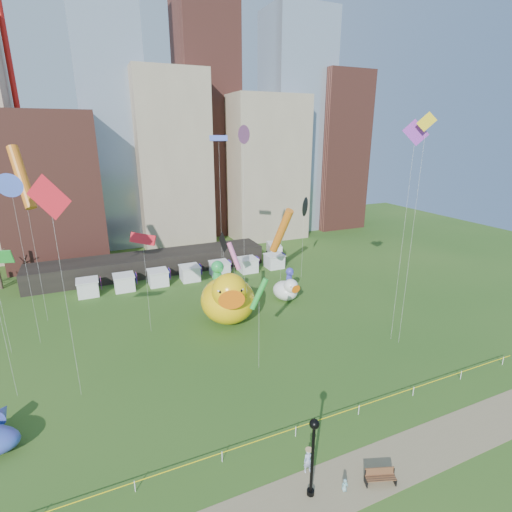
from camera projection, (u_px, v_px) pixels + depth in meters
name	position (u px, v px, depth m)	size (l,w,h in m)	color
ground	(296.00, 436.00, 29.83)	(160.00, 160.00, 0.00)	#265019
footpath	(333.00, 488.00, 25.47)	(70.00, 4.00, 0.02)	#837552
skyline	(159.00, 138.00, 77.37)	(101.00, 23.00, 68.00)	brown
crane_right	(281.00, 15.00, 83.19)	(23.00, 1.00, 76.00)	red
pavilion	(151.00, 264.00, 64.40)	(38.00, 6.00, 3.20)	black
vendor_tents	(190.00, 273.00, 61.25)	(33.24, 2.80, 2.40)	white
caution_tape	(296.00, 429.00, 29.62)	(50.00, 0.06, 0.90)	white
big_duck	(228.00, 298.00, 46.91)	(8.45, 9.95, 7.08)	yellow
small_duck	(286.00, 290.00, 53.72)	(3.84, 4.71, 3.42)	white
seahorse_green	(218.00, 275.00, 48.92)	(1.62, 2.02, 7.13)	silver
seahorse_purple	(289.00, 277.00, 54.41)	(1.22, 1.47, 4.41)	silver
park_bench	(380.00, 476.00, 25.71)	(2.13, 1.29, 1.04)	#50361B
lamppost	(313.00, 449.00, 23.90)	(0.63, 0.63, 6.06)	black
box_truck	(275.00, 251.00, 72.20)	(3.78, 6.46, 2.59)	silver
woman	(308.00, 461.00, 26.43)	(0.66, 0.44, 1.82)	white
toddler	(345.00, 485.00, 25.14)	(0.32, 0.23, 0.92)	silver
kite_0	(143.00, 239.00, 42.31)	(2.60, 3.16, 11.89)	silver
kite_1	(234.00, 256.00, 45.79)	(1.55, 1.96, 10.14)	silver
kite_2	(304.00, 207.00, 58.97)	(2.23, 2.40, 13.14)	silver
kite_4	(425.00, 136.00, 36.38)	(1.34, 1.25, 24.35)	silver
kite_5	(219.00, 140.00, 50.31)	(2.37, 0.85, 22.17)	silver
kite_6	(22.00, 177.00, 42.85)	(2.67, 4.29, 21.25)	silver
kite_7	(415.00, 140.00, 37.30)	(2.06, 1.51, 23.75)	silver
kite_8	(49.00, 200.00, 29.23)	(3.12, 1.72, 19.55)	silver
kite_9	(243.00, 135.00, 49.41)	(1.93, 1.80, 23.44)	silver
kite_10	(223.00, 243.00, 51.66)	(0.28, 2.83, 9.85)	silver
kite_11	(259.00, 294.00, 36.14)	(1.89, 0.82, 9.58)	silver
kite_13	(10.00, 185.00, 37.88)	(2.00, 1.70, 18.71)	silver
kite_14	(281.00, 231.00, 57.80)	(2.69, 4.39, 12.02)	silver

